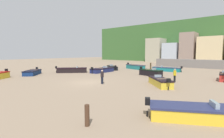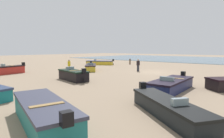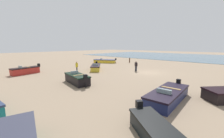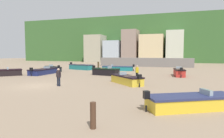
{
  "view_description": "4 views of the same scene",
  "coord_description": "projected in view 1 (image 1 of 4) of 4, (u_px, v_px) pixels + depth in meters",
  "views": [
    {
      "loc": [
        15.14,
        -13.6,
        3.58
      ],
      "look_at": [
        -5.36,
        10.78,
        0.5
      ],
      "focal_mm": 27.47,
      "sensor_mm": 36.0,
      "label": 1
    },
    {
      "loc": [
        -11.15,
        21.52,
        2.91
      ],
      "look_at": [
        2.97,
        4.45,
        0.56
      ],
      "focal_mm": 30.33,
      "sensor_mm": 36.0,
      "label": 2
    },
    {
      "loc": [
        -9.37,
        18.52,
        3.92
      ],
      "look_at": [
        2.55,
        5.16,
        0.89
      ],
      "focal_mm": 22.44,
      "sensor_mm": 36.0,
      "label": 3
    },
    {
      "loc": [
        12.22,
        -15.5,
        3.0
      ],
      "look_at": [
        2.64,
        13.55,
        0.6
      ],
      "focal_mm": 32.85,
      "sensor_mm": 36.0,
      "label": 4
    }
  ],
  "objects": [
    {
      "name": "boat_black_4",
      "position": [
        112.0,
        68.0,
        36.02
      ],
      "size": [
        4.72,
        3.84,
        1.07
      ],
      "rotation": [
        0.0,
        0.0,
        0.95
      ],
      "color": "black",
      "rests_on": "ground"
    },
    {
      "name": "harbor_pier",
      "position": [
        199.0,
        64.0,
        39.98
      ],
      "size": [
        20.24,
        2.4,
        1.9
      ],
      "primitive_type": "cube",
      "color": "slate",
      "rests_on": "ground"
    },
    {
      "name": "townhouse_left",
      "position": [
        156.0,
        50.0,
        65.18
      ],
      "size": [
        5.71,
        6.88,
        8.78
      ],
      "primitive_type": "cube",
      "color": "#A6A087",
      "rests_on": "ground"
    },
    {
      "name": "boat_black_7",
      "position": [
        151.0,
        73.0,
        26.45
      ],
      "size": [
        4.01,
        2.05,
        1.27
      ],
      "rotation": [
        0.0,
        0.0,
        4.52
      ],
      "color": "black",
      "rests_on": "ground"
    },
    {
      "name": "headland_hill",
      "position": [
        209.0,
        43.0,
        69.94
      ],
      "size": [
        90.0,
        32.0,
        15.19
      ],
      "primitive_type": "cube",
      "color": "#36602E",
      "rests_on": "ground"
    },
    {
      "name": "boat_navy_8",
      "position": [
        102.0,
        70.0,
        30.91
      ],
      "size": [
        1.81,
        5.13,
        1.12
      ],
      "rotation": [
        0.0,
        0.0,
        0.03
      ],
      "color": "navy",
      "rests_on": "ground"
    },
    {
      "name": "boat_yellow_1",
      "position": [
        196.0,
        113.0,
        9.1
      ],
      "size": [
        5.02,
        3.77,
        1.08
      ],
      "rotation": [
        0.0,
        0.0,
        5.23
      ],
      "color": "gold",
      "rests_on": "ground"
    },
    {
      "name": "townhouse_right",
      "position": [
        210.0,
        50.0,
        52.84
      ],
      "size": [
        6.91,
        5.3,
        8.42
      ],
      "primitive_type": "cube",
      "color": "beige",
      "rests_on": "ground"
    },
    {
      "name": "ground_plane",
      "position": [
        88.0,
        83.0,
        20.4
      ],
      "size": [
        160.0,
        160.0,
        0.0
      ],
      "primitive_type": "plane",
      "color": "gray"
    },
    {
      "name": "boat_black_2",
      "position": [
        72.0,
        70.0,
        30.64
      ],
      "size": [
        4.75,
        4.92,
        1.17
      ],
      "rotation": [
        0.0,
        0.0,
        5.53
      ],
      "color": "black",
      "rests_on": "ground"
    },
    {
      "name": "townhouse_centre_right",
      "position": [
        189.0,
        48.0,
        57.58
      ],
      "size": [
        4.57,
        7.0,
        10.05
      ],
      "primitive_type": "cube",
      "color": "gray",
      "rests_on": "ground"
    },
    {
      "name": "townhouse_centre",
      "position": [
        172.0,
        53.0,
        60.8
      ],
      "size": [
        5.19,
        5.58,
        6.85
      ],
      "primitive_type": "cube",
      "color": "#A8B6C3",
      "rests_on": "ground"
    },
    {
      "name": "mooring_post_near_water",
      "position": [
        87.0,
        115.0,
        8.32
      ],
      "size": [
        0.24,
        0.24,
        1.07
      ],
      "primitive_type": "cylinder",
      "color": "#462E1F",
      "rests_on": "ground"
    },
    {
      "name": "boat_navy_0",
      "position": [
        32.0,
        72.0,
        27.53
      ],
      "size": [
        4.12,
        4.1,
        1.06
      ],
      "rotation": [
        0.0,
        0.0,
        3.93
      ],
      "color": "navy",
      "rests_on": "ground"
    },
    {
      "name": "boat_yellow_9",
      "position": [
        160.0,
        82.0,
        18.44
      ],
      "size": [
        3.94,
        3.97,
        1.14
      ],
      "rotation": [
        0.0,
        0.0,
        0.78
      ],
      "color": "gold",
      "rests_on": "ground"
    },
    {
      "name": "boat_teal_10",
      "position": [
        135.0,
        67.0,
        36.96
      ],
      "size": [
        5.09,
        2.81,
        1.26
      ],
      "rotation": [
        0.0,
        0.0,
        4.42
      ],
      "color": "#1E6E70",
      "rests_on": "ground"
    },
    {
      "name": "beach_walker_distant",
      "position": [
        102.0,
        76.0,
        19.45
      ],
      "size": [
        0.54,
        0.38,
        1.62
      ],
      "rotation": [
        0.0,
        0.0,
        3.01
      ],
      "color": "black",
      "rests_on": "ground"
    },
    {
      "name": "mooring_post_mid_beach",
      "position": [
        151.0,
        66.0,
        36.97
      ],
      "size": [
        0.29,
        0.29,
        1.36
      ],
      "primitive_type": "cylinder",
      "color": "#41321B",
      "rests_on": "ground"
    },
    {
      "name": "beach_walker_foreground",
      "position": [
        175.0,
        74.0,
        20.67
      ],
      "size": [
        0.48,
        0.48,
        1.62
      ],
      "rotation": [
        0.0,
        0.0,
        2.45
      ],
      "color": "black",
      "rests_on": "ground"
    },
    {
      "name": "boat_teal_6",
      "position": [
        166.0,
        69.0,
        32.55
      ],
      "size": [
        5.56,
        1.64,
        1.09
      ],
      "rotation": [
        0.0,
        0.0,
        1.65
      ],
      "color": "#177177",
      "rests_on": "ground"
    }
  ]
}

